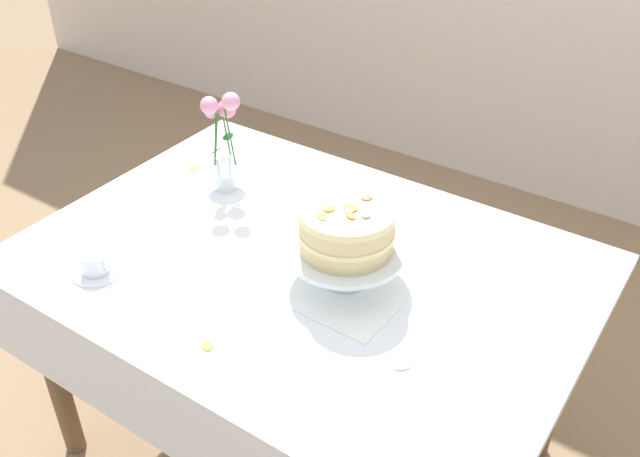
% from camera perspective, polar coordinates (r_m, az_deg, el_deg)
% --- Properties ---
extents(ground_plane, '(12.00, 12.00, 0.00)m').
position_cam_1_polar(ground_plane, '(2.31, -1.09, -17.33)').
color(ground_plane, '#8C7051').
extents(dining_table, '(1.40, 1.00, 0.74)m').
position_cam_1_polar(dining_table, '(1.83, -1.73, -5.16)').
color(dining_table, white).
rests_on(dining_table, ground).
extents(linen_napkin, '(0.33, 0.33, 0.00)m').
position_cam_1_polar(linen_napkin, '(1.72, 2.06, -4.22)').
color(linen_napkin, white).
rests_on(linen_napkin, dining_table).
extents(cake_stand, '(0.29, 0.29, 0.10)m').
position_cam_1_polar(cake_stand, '(1.67, 2.11, -2.04)').
color(cake_stand, silver).
rests_on(cake_stand, linen_napkin).
extents(layer_cake, '(0.23, 0.23, 0.12)m').
position_cam_1_polar(layer_cake, '(1.63, 2.17, 0.07)').
color(layer_cake, beige).
rests_on(layer_cake, cake_stand).
extents(flower_vase, '(0.13, 0.12, 0.31)m').
position_cam_1_polar(flower_vase, '(2.02, -7.80, 6.62)').
color(flower_vase, silver).
rests_on(flower_vase, dining_table).
extents(teacup, '(0.12, 0.12, 0.06)m').
position_cam_1_polar(teacup, '(1.82, -17.68, -2.82)').
color(teacup, white).
rests_on(teacup, dining_table).
extents(loose_petal_0, '(0.04, 0.03, 0.00)m').
position_cam_1_polar(loose_petal_0, '(1.57, -9.10, -9.37)').
color(loose_petal_0, orange).
rests_on(loose_petal_0, dining_table).
extents(loose_petal_1, '(0.04, 0.04, 0.01)m').
position_cam_1_polar(loose_petal_1, '(2.21, -10.15, 4.82)').
color(loose_petal_1, yellow).
rests_on(loose_petal_1, dining_table).
extents(loose_petal_2, '(0.04, 0.05, 0.00)m').
position_cam_1_polar(loose_petal_2, '(1.52, 6.70, -10.97)').
color(loose_petal_2, pink).
rests_on(loose_petal_2, dining_table).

